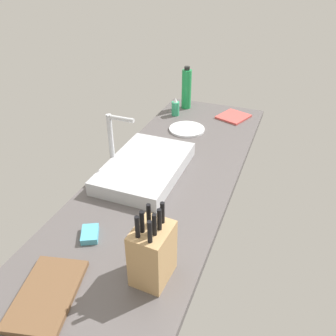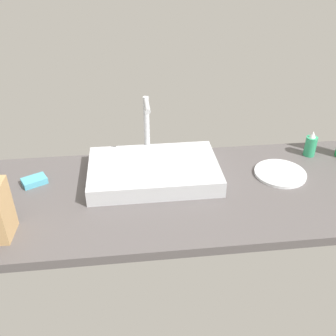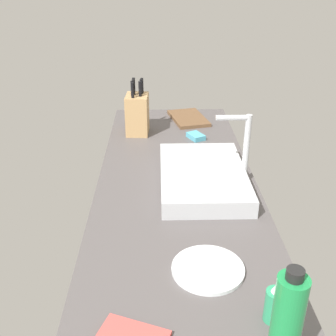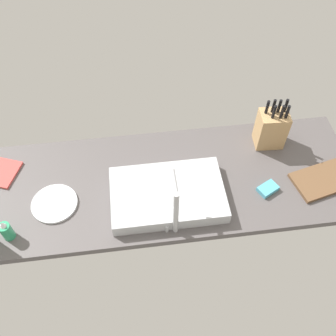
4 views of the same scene
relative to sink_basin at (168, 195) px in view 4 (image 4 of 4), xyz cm
name	(u,v)px [view 4 (image 4 of 4)]	position (x,y,z in cm)	size (l,w,h in cm)	color
countertop_slab	(160,184)	(2.32, -9.95, -4.99)	(188.04, 62.65, 3.50)	#514C4C
sink_basin	(168,195)	(0.00, 0.00, 0.00)	(50.67, 32.47, 6.48)	#B7BABF
faucet	(175,207)	(-1.15, 14.99, 13.00)	(5.50, 13.51, 27.80)	#B7BABF
knife_block	(271,128)	(-54.74, -27.41, 7.07)	(14.32, 11.54, 27.08)	tan
cutting_board	(323,180)	(-73.66, -0.47, -2.34)	(27.59, 16.93, 1.80)	brown
soap_bottle	(6,231)	(69.02, 10.34, 1.63)	(4.94, 4.94, 11.53)	#2D9966
dinner_plate	(55,204)	(50.92, -3.45, -2.64)	(20.60, 20.60, 1.20)	white
dish_sponge	(268,189)	(-46.52, 1.36, -2.04)	(9.00, 6.00, 2.40)	#4CA3BC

